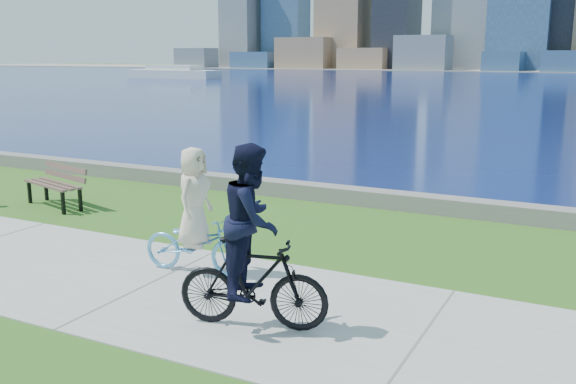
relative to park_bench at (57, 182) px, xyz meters
name	(u,v)px	position (x,y,z in m)	size (l,w,h in m)	color
ground	(148,285)	(4.91, -3.01, -0.55)	(320.00, 320.00, 0.00)	#295616
concrete_path	(148,285)	(4.91, -3.01, -0.54)	(80.00, 3.50, 0.02)	#A09F9A
seawall	(323,193)	(4.91, 3.19, -0.37)	(90.00, 0.50, 0.35)	slate
bay_water	(562,83)	(4.91, 68.99, -0.54)	(320.00, 131.00, 0.01)	#0C1B51
ferry_near	(174,73)	(-42.97, 61.24, 0.18)	(12.94, 3.70, 1.76)	silver
park_bench	(57,182)	(0.00, 0.00, 0.00)	(1.83, 1.05, 0.90)	black
cyclist_woman	(195,227)	(5.24, -2.27, 0.19)	(0.77, 1.76, 1.92)	#5AA9DC
cyclist_man	(252,252)	(7.01, -3.59, 0.42)	(0.97, 1.92, 2.25)	black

